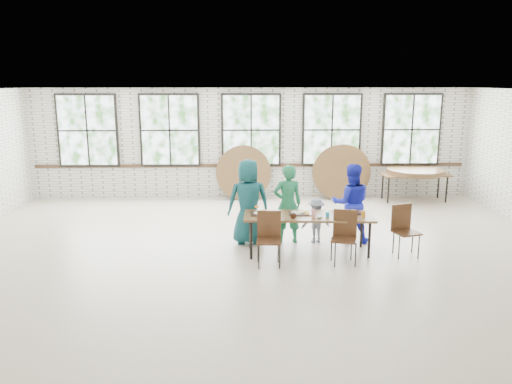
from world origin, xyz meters
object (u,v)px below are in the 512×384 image
(storage_table, at_px, (415,176))
(dining_table, at_px, (309,218))
(chair_near_right, at_px, (344,232))
(chair_near_left, at_px, (269,234))

(storage_table, bearing_deg, dining_table, -133.23)
(dining_table, relative_size, chair_near_right, 2.57)
(chair_near_left, bearing_deg, chair_near_right, 5.92)
(chair_near_right, xyz_separation_m, storage_table, (2.86, 4.62, 0.13))
(dining_table, bearing_deg, chair_near_left, -141.44)
(chair_near_left, relative_size, chair_near_right, 1.00)
(chair_near_left, xyz_separation_m, storage_table, (4.20, 4.66, 0.13))
(storage_table, bearing_deg, chair_near_left, -135.46)
(chair_near_left, distance_m, storage_table, 6.28)
(dining_table, distance_m, chair_near_left, 0.95)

